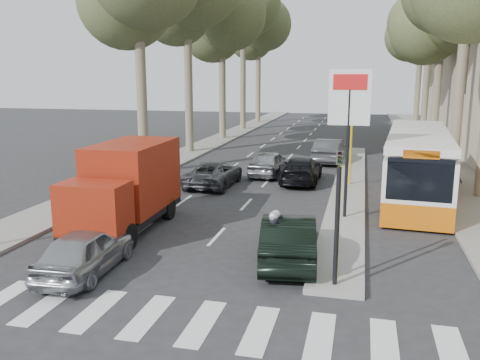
# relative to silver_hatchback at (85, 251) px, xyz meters

# --- Properties ---
(ground) EXTENTS (120.00, 120.00, 0.00)m
(ground) POSITION_rel_silver_hatchback_xyz_m (3.50, 2.00, -0.65)
(ground) COLOR #28282B
(ground) RESTS_ON ground
(sidewalk_right) EXTENTS (3.20, 70.00, 0.12)m
(sidewalk_right) POSITION_rel_silver_hatchback_xyz_m (12.10, 27.00, -0.59)
(sidewalk_right) COLOR gray
(sidewalk_right) RESTS_ON ground
(median_left) EXTENTS (2.40, 64.00, 0.12)m
(median_left) POSITION_rel_silver_hatchback_xyz_m (-4.50, 30.00, -0.59)
(median_left) COLOR gray
(median_left) RESTS_ON ground
(traffic_island) EXTENTS (1.50, 26.00, 0.16)m
(traffic_island) POSITION_rel_silver_hatchback_xyz_m (6.75, 13.00, -0.57)
(traffic_island) COLOR gray
(traffic_island) RESTS_ON ground
(billboard) EXTENTS (1.50, 12.10, 5.60)m
(billboard) POSITION_rel_silver_hatchback_xyz_m (6.75, 7.00, 3.06)
(billboard) COLOR yellow
(billboard) RESTS_ON ground
(traffic_light_island) EXTENTS (0.16, 0.41, 3.60)m
(traffic_light_island) POSITION_rel_silver_hatchback_xyz_m (6.75, 0.50, 1.84)
(traffic_light_island) COLOR black
(traffic_light_island) RESTS_ON ground
(tree_l_c) EXTENTS (7.40, 7.20, 13.71)m
(tree_l_c) POSITION_rel_silver_hatchback_xyz_m (-4.27, 30.11, 9.39)
(tree_l_c) COLOR #6B604C
(tree_l_c) RESTS_ON ground
(tree_l_d) EXTENTS (7.40, 7.20, 15.66)m
(tree_l_d) POSITION_rel_silver_hatchback_xyz_m (-4.37, 38.11, 11.12)
(tree_l_d) COLOR #6B604C
(tree_l_d) RESTS_ON ground
(tree_l_e) EXTENTS (7.40, 7.20, 14.49)m
(tree_l_e) POSITION_rel_silver_hatchback_xyz_m (-4.47, 46.11, 10.08)
(tree_l_e) COLOR #6B604C
(tree_l_e) RESTS_ON ground
(tree_r_c) EXTENTS (7.40, 7.20, 13.32)m
(tree_r_c) POSITION_rel_silver_hatchback_xyz_m (12.53, 28.11, 9.05)
(tree_r_c) COLOR #6B604C
(tree_r_c) RESTS_ON ground
(tree_r_d) EXTENTS (7.40, 7.20, 14.88)m
(tree_r_d) POSITION_rel_silver_hatchback_xyz_m (12.63, 36.11, 10.43)
(tree_r_d) COLOR #6B604C
(tree_r_d) RESTS_ON ground
(tree_r_e) EXTENTS (7.40, 7.20, 14.10)m
(tree_r_e) POSITION_rel_silver_hatchback_xyz_m (12.73, 44.11, 9.74)
(tree_r_e) COLOR #6B604C
(tree_r_e) RESTS_ON ground
(silver_hatchback) EXTENTS (1.69, 3.85, 1.29)m
(silver_hatchback) POSITION_rel_silver_hatchback_xyz_m (0.00, 0.00, 0.00)
(silver_hatchback) COLOR #9FA1A7
(silver_hatchback) RESTS_ON ground
(dark_hatchback) EXTENTS (2.06, 4.51, 1.44)m
(dark_hatchback) POSITION_rel_silver_hatchback_xyz_m (5.30, 2.28, 0.07)
(dark_hatchback) COLOR black
(dark_hatchback) RESTS_ON ground
(queue_car_a) EXTENTS (2.14, 4.47, 1.23)m
(queue_car_a) POSITION_rel_silver_hatchback_xyz_m (0.22, 11.74, -0.03)
(queue_car_a) COLOR #47494E
(queue_car_a) RESTS_ON ground
(queue_car_b) EXTENTS (1.86, 4.53, 1.31)m
(queue_car_b) POSITION_rel_silver_hatchback_xyz_m (4.32, 13.55, 0.01)
(queue_car_b) COLOR black
(queue_car_b) RESTS_ON ground
(queue_car_c) EXTENTS (1.92, 4.16, 1.38)m
(queue_car_c) POSITION_rel_silver_hatchback_xyz_m (2.40, 15.00, 0.04)
(queue_car_c) COLOR #9EA1A6
(queue_car_c) RESTS_ON ground
(queue_car_d) EXTENTS (1.92, 4.62, 1.49)m
(queue_car_d) POSITION_rel_silver_hatchback_xyz_m (5.30, 20.08, 0.10)
(queue_car_d) COLOR #4E5056
(queue_car_d) RESTS_ON ground
(queue_car_e) EXTENTS (1.80, 4.18, 1.20)m
(queue_car_e) POSITION_rel_silver_hatchback_xyz_m (-2.80, 11.00, -0.05)
(queue_car_e) COLOR black
(queue_car_e) RESTS_ON ground
(red_truck) EXTENTS (2.27, 5.72, 3.03)m
(red_truck) POSITION_rel_silver_hatchback_xyz_m (-0.70, 4.11, 0.96)
(red_truck) COLOR black
(red_truck) RESTS_ON ground
(city_bus) EXTENTS (3.40, 11.54, 3.00)m
(city_bus) POSITION_rel_silver_hatchback_xyz_m (9.70, 11.66, 0.93)
(city_bus) COLOR #D2620B
(city_bus) RESTS_ON ground
(motorcycle) EXTENTS (0.73, 2.03, 1.72)m
(motorcycle) POSITION_rel_silver_hatchback_xyz_m (5.00, 1.59, 0.14)
(motorcycle) COLOR black
(motorcycle) RESTS_ON ground
(pedestrian_near) EXTENTS (1.22, 1.19, 1.96)m
(pedestrian_near) POSITION_rel_silver_hatchback_xyz_m (10.88, 10.32, 0.45)
(pedestrian_near) COLOR #40324C
(pedestrian_near) RESTS_ON sidewalk_right
(pedestrian_far) EXTENTS (1.13, 0.87, 1.60)m
(pedestrian_far) POSITION_rel_silver_hatchback_xyz_m (10.76, 14.27, 0.27)
(pedestrian_far) COLOR #685D4E
(pedestrian_far) RESTS_ON sidewalk_right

